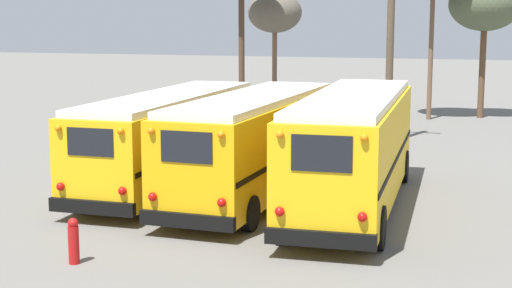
{
  "coord_description": "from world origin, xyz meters",
  "views": [
    {
      "loc": [
        6.83,
        -21.71,
        5.4
      ],
      "look_at": [
        0.0,
        0.51,
        1.59
      ],
      "focal_mm": 55.0,
      "sensor_mm": 36.0,
      "label": 1
    }
  ],
  "objects_px": {
    "bare_tree_0": "(275,13)",
    "school_bus_2": "(353,146)",
    "fire_hydrant": "(74,241)",
    "bare_tree_2": "(485,5)",
    "school_bus_0": "(171,136)",
    "school_bus_1": "(255,142)",
    "utility_pole": "(390,40)"
  },
  "relations": [
    {
      "from": "bare_tree_0",
      "to": "fire_hydrant",
      "type": "relative_size",
      "value": 6.43
    },
    {
      "from": "school_bus_1",
      "to": "bare_tree_2",
      "type": "relative_size",
      "value": 1.37
    },
    {
      "from": "school_bus_0",
      "to": "fire_hydrant",
      "type": "height_order",
      "value": "school_bus_0"
    },
    {
      "from": "school_bus_0",
      "to": "school_bus_2",
      "type": "relative_size",
      "value": 0.99
    },
    {
      "from": "bare_tree_2",
      "to": "fire_hydrant",
      "type": "bearing_deg",
      "value": -105.51
    },
    {
      "from": "school_bus_2",
      "to": "fire_hydrant",
      "type": "relative_size",
      "value": 10.29
    },
    {
      "from": "school_bus_2",
      "to": "utility_pole",
      "type": "relative_size",
      "value": 1.25
    },
    {
      "from": "school_bus_0",
      "to": "bare_tree_2",
      "type": "relative_size",
      "value": 1.42
    },
    {
      "from": "school_bus_1",
      "to": "bare_tree_2",
      "type": "distance_m",
      "value": 22.57
    },
    {
      "from": "school_bus_0",
      "to": "bare_tree_2",
      "type": "distance_m",
      "value": 22.91
    },
    {
      "from": "school_bus_2",
      "to": "utility_pole",
      "type": "distance_m",
      "value": 12.2
    },
    {
      "from": "school_bus_1",
      "to": "fire_hydrant",
      "type": "xyz_separation_m",
      "value": [
        -1.89,
        -7.4,
        -1.15
      ]
    },
    {
      "from": "bare_tree_2",
      "to": "fire_hydrant",
      "type": "distance_m",
      "value": 30.29
    },
    {
      "from": "utility_pole",
      "to": "fire_hydrant",
      "type": "relative_size",
      "value": 8.25
    },
    {
      "from": "school_bus_1",
      "to": "school_bus_2",
      "type": "relative_size",
      "value": 0.96
    },
    {
      "from": "school_bus_1",
      "to": "utility_pole",
      "type": "height_order",
      "value": "utility_pole"
    },
    {
      "from": "school_bus_1",
      "to": "bare_tree_2",
      "type": "height_order",
      "value": "bare_tree_2"
    },
    {
      "from": "bare_tree_0",
      "to": "bare_tree_2",
      "type": "distance_m",
      "value": 11.06
    },
    {
      "from": "school_bus_0",
      "to": "bare_tree_0",
      "type": "xyz_separation_m",
      "value": [
        -1.45,
        17.38,
        3.92
      ]
    },
    {
      "from": "school_bus_1",
      "to": "utility_pole",
      "type": "relative_size",
      "value": 1.2
    },
    {
      "from": "school_bus_1",
      "to": "fire_hydrant",
      "type": "relative_size",
      "value": 9.87
    },
    {
      "from": "bare_tree_2",
      "to": "fire_hydrant",
      "type": "xyz_separation_m",
      "value": [
        -7.97,
        -28.71,
        -5.45
      ]
    },
    {
      "from": "bare_tree_0",
      "to": "fire_hydrant",
      "type": "xyz_separation_m",
      "value": [
        2.62,
        -25.55,
        -5.0
      ]
    },
    {
      "from": "school_bus_2",
      "to": "bare_tree_2",
      "type": "xyz_separation_m",
      "value": [
        3.01,
        21.84,
        4.19
      ]
    },
    {
      "from": "school_bus_2",
      "to": "bare_tree_0",
      "type": "height_order",
      "value": "bare_tree_0"
    },
    {
      "from": "school_bus_1",
      "to": "bare_tree_0",
      "type": "distance_m",
      "value": 19.09
    },
    {
      "from": "utility_pole",
      "to": "bare_tree_2",
      "type": "distance_m",
      "value": 10.69
    },
    {
      "from": "bare_tree_0",
      "to": "bare_tree_2",
      "type": "height_order",
      "value": "bare_tree_2"
    },
    {
      "from": "bare_tree_2",
      "to": "fire_hydrant",
      "type": "height_order",
      "value": "bare_tree_2"
    },
    {
      "from": "bare_tree_0",
      "to": "school_bus_2",
      "type": "bearing_deg",
      "value": -67.91
    },
    {
      "from": "school_bus_2",
      "to": "fire_hydrant",
      "type": "height_order",
      "value": "school_bus_2"
    },
    {
      "from": "bare_tree_2",
      "to": "utility_pole",
      "type": "bearing_deg",
      "value": -109.97
    }
  ]
}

